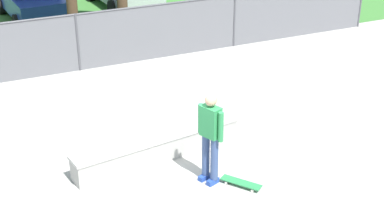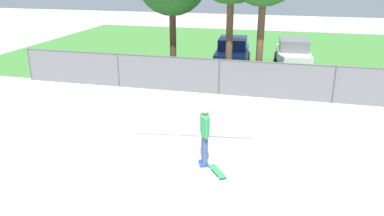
{
  "view_description": "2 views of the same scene",
  "coord_description": "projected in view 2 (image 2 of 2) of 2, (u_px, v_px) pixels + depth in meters",
  "views": [
    {
      "loc": [
        -3.38,
        -8.74,
        5.95
      ],
      "look_at": [
        0.73,
        0.19,
        1.26
      ],
      "focal_mm": 52.89,
      "sensor_mm": 36.0,
      "label": 1
    },
    {
      "loc": [
        2.8,
        -10.07,
        5.38
      ],
      "look_at": [
        0.09,
        0.76,
        1.27
      ],
      "focal_mm": 35.0,
      "sensor_mm": 36.0,
      "label": 2
    }
  ],
  "objects": [
    {
      "name": "ground_plane",
      "position": [
        183.0,
        154.0,
        11.66
      ],
      "size": [
        80.0,
        80.0,
        0.0
      ],
      "primitive_type": "plane",
      "color": "#ADAAA3"
    },
    {
      "name": "car_silver",
      "position": [
        293.0,
        53.0,
        21.84
      ],
      "size": [
        2.24,
        4.31,
        1.66
      ],
      "color": "#B7BABF",
      "rests_on": "ground"
    },
    {
      "name": "car_blue",
      "position": [
        232.0,
        52.0,
        22.22
      ],
      "size": [
        2.24,
        4.31,
        1.66
      ],
      "color": "#233D9E",
      "rests_on": "ground"
    },
    {
      "name": "concrete_ledge",
      "position": [
        195.0,
        138.0,
        12.15
      ],
      "size": [
        3.73,
        0.99,
        0.52
      ],
      "color": "#A8A59E",
      "rests_on": "ground"
    },
    {
      "name": "chainlink_fence",
      "position": [
        219.0,
        75.0,
        16.99
      ],
      "size": [
        19.9,
        0.07,
        1.66
      ],
      "color": "#4C4C51",
      "rests_on": "ground"
    },
    {
      "name": "grass_strip",
      "position": [
        244.0,
        51.0,
        26.67
      ],
      "size": [
        31.83,
        20.0,
        0.02
      ],
      "primitive_type": "cube",
      "color": "#3D7A33",
      "rests_on": "ground"
    },
    {
      "name": "skateboarder",
      "position": [
        205.0,
        133.0,
        10.67
      ],
      "size": [
        0.38,
        0.57,
        1.82
      ],
      "color": "#2647A5",
      "rests_on": "ground"
    },
    {
      "name": "skateboard",
      "position": [
        217.0,
        171.0,
        10.51
      ],
      "size": [
        0.63,
        0.77,
        0.09
      ],
      "color": "#2D8C4C",
      "rests_on": "ground"
    }
  ]
}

